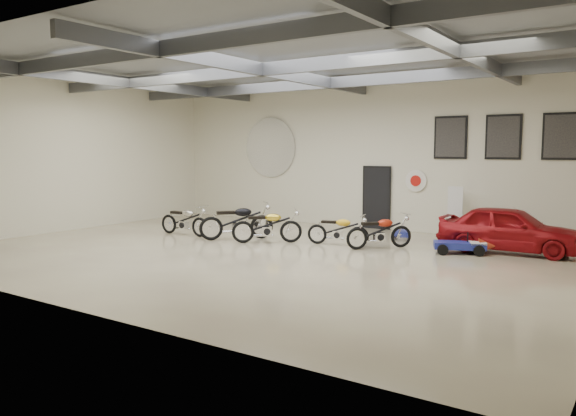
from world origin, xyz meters
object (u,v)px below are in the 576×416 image
Objects in this scene: motorcycle_gold at (267,225)px; vintage_car at (509,229)px; motorcycle_silver at (184,220)px; motorcycle_black at (237,221)px; banner_stand at (455,211)px; motorcycle_red at (379,231)px; go_kart at (465,243)px; motorcycle_yellow at (338,229)px.

vintage_car reaches higher than motorcycle_gold.
motorcycle_silver is 0.95× the size of motorcycle_gold.
banner_stand is at bearing -11.87° from motorcycle_black.
motorcycle_black is 1.11× the size of motorcycle_gold.
vintage_car is (9.30, 2.68, 0.13)m from motorcycle_silver.
motorcycle_red is (-1.12, -3.11, -0.35)m from banner_stand.
banner_stand reaches higher than motorcycle_red.
motorcycle_red is at bearing -115.15° from banner_stand.
banner_stand is 2.86m from go_kart.
go_kart is at bearing -1.06° from motorcycle_yellow.
go_kart is (3.41, 0.70, -0.17)m from motorcycle_yellow.
motorcycle_gold is 2.08m from motorcycle_yellow.
motorcycle_silver is 5.11m from motorcycle_yellow.
motorcycle_gold is at bearing 109.79° from vintage_car.
motorcycle_yellow is (5.00, 1.06, -0.04)m from motorcycle_silver.
vintage_car is (6.23, 2.40, 0.10)m from motorcycle_gold.
motorcycle_red is at bearing -4.65° from motorcycle_yellow.
vintage_car is (1.98, -1.67, -0.22)m from banner_stand.
motorcycle_red is at bearing -20.40° from motorcycle_gold.
motorcycle_silver is 0.86× the size of motorcycle_black.
motorcycle_gold is (1.14, -0.01, -0.06)m from motorcycle_black.
motorcycle_gold is (-4.25, -4.07, -0.32)m from banner_stand.
go_kart is 0.44× the size of vintage_car.
motorcycle_gold reaches higher than motorcycle_silver.
motorcycle_black reaches higher than go_kart.
motorcycle_yellow is at bearing 109.30° from vintage_car.
motorcycle_silver reaches higher than motorcycle_red.
banner_stand is 0.95× the size of motorcycle_yellow.
motorcycle_silver is at bearing -154.74° from banner_stand.
motorcycle_yellow is at bearing 168.21° from go_kart.
vintage_car reaches higher than motorcycle_silver.
vintage_car reaches higher than motorcycle_red.
motorcycle_silver is at bearing 147.75° from motorcycle_gold.
motorcycle_black is 1.17× the size of motorcycle_red.
motorcycle_yellow is (3.07, 0.78, -0.12)m from motorcycle_black.
motorcycle_red is at bearing -36.37° from motorcycle_black.
vintage_car is at bearing -45.49° from banner_stand.
banner_stand is at bearing 21.03° from motorcycle_red.
motorcycle_red is at bearing 170.15° from go_kart.
go_kart is 1.32m from vintage_car.
banner_stand is 0.84× the size of motorcycle_gold.
go_kart is (2.20, 0.53, -0.20)m from motorcycle_red.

